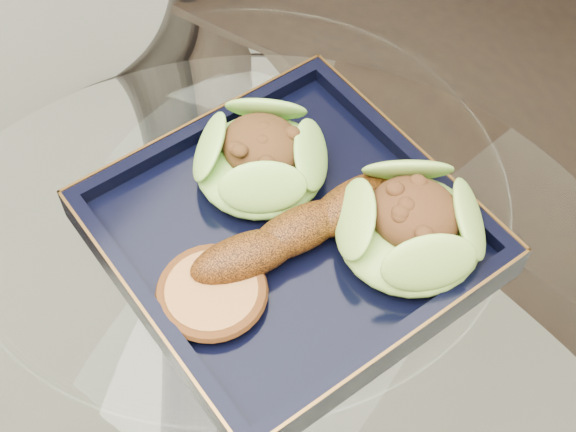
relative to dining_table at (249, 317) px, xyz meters
The scene contains 7 objects.
dining_table is the anchor object (origin of this frame).
dining_chair 0.52m from the dining_table, 95.34° to the left, with size 0.45×0.45×0.96m.
navy_plate 0.18m from the dining_table, ahead, with size 0.27×0.27×0.02m, color black.
lettuce_wrap_left 0.21m from the dining_table, 101.07° to the left, with size 0.11×0.11×0.04m, color #6AA730.
lettuce_wrap_right 0.25m from the dining_table, 21.55° to the left, with size 0.11×0.11×0.04m, color #5F9A2C.
roasted_plantain 0.21m from the dining_table, ahead, with size 0.18×0.04×0.03m, color #602F0A.
crumb_patty 0.21m from the dining_table, 67.79° to the right, with size 0.07×0.07×0.01m, color #A96E38.
Camera 1 is at (0.25, -0.29, 1.32)m, focal length 50.00 mm.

